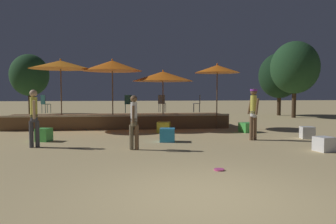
% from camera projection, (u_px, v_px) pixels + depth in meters
% --- Properties ---
extents(ground_plane, '(120.00, 120.00, 0.00)m').
position_uv_depth(ground_plane, '(205.00, 197.00, 5.45)').
color(ground_plane, tan).
extents(wooden_deck, '(10.58, 2.26, 0.70)m').
position_uv_depth(wooden_deck, '(118.00, 121.00, 16.18)').
color(wooden_deck, brown).
rests_on(wooden_deck, ground).
extents(patio_umbrella_0, '(2.90, 2.90, 2.79)m').
position_uv_depth(patio_umbrella_0, '(163.00, 76.00, 15.45)').
color(patio_umbrella_0, brown).
rests_on(patio_umbrella_0, ground).
extents(patio_umbrella_1, '(2.76, 2.76, 3.25)m').
position_uv_depth(patio_umbrella_1, '(61.00, 65.00, 14.79)').
color(patio_umbrella_1, brown).
rests_on(patio_umbrella_1, ground).
extents(patio_umbrella_2, '(2.13, 2.13, 3.09)m').
position_uv_depth(patio_umbrella_2, '(217.00, 69.00, 15.40)').
color(patio_umbrella_2, brown).
rests_on(patio_umbrella_2, ground).
extents(patio_umbrella_3, '(2.76, 2.76, 3.30)m').
position_uv_depth(patio_umbrella_3, '(112.00, 66.00, 15.29)').
color(patio_umbrella_3, brown).
rests_on(patio_umbrella_3, ground).
extents(cube_seat_0, '(0.58, 0.58, 0.46)m').
position_uv_depth(cube_seat_0, '(44.00, 135.00, 11.58)').
color(cube_seat_0, '#4CC651').
rests_on(cube_seat_0, ground).
extents(cube_seat_1, '(0.65, 0.65, 0.46)m').
position_uv_depth(cube_seat_1, '(164.00, 127.00, 14.08)').
color(cube_seat_1, yellow).
rests_on(cube_seat_1, ground).
extents(cube_seat_2, '(0.59, 0.59, 0.47)m').
position_uv_depth(cube_seat_2, '(167.00, 135.00, 11.49)').
color(cube_seat_2, '#2D9EDB').
rests_on(cube_seat_2, ground).
extents(cube_seat_3, '(0.56, 0.56, 0.43)m').
position_uv_depth(cube_seat_3, '(324.00, 144.00, 9.62)').
color(cube_seat_3, white).
rests_on(cube_seat_3, ground).
extents(cube_seat_4, '(0.68, 0.68, 0.41)m').
position_uv_depth(cube_seat_4, '(247.00, 127.00, 14.20)').
color(cube_seat_4, '#4CC651').
rests_on(cube_seat_4, ground).
extents(cube_seat_5, '(0.54, 0.54, 0.44)m').
position_uv_depth(cube_seat_5, '(307.00, 133.00, 12.29)').
color(cube_seat_5, white).
rests_on(cube_seat_5, ground).
extents(person_0, '(0.30, 0.54, 1.86)m').
position_uv_depth(person_0, '(253.00, 110.00, 11.83)').
color(person_0, brown).
rests_on(person_0, ground).
extents(person_1, '(0.29, 0.47, 1.65)m').
position_uv_depth(person_1, '(134.00, 121.00, 9.84)').
color(person_1, '#72664C').
rests_on(person_1, ground).
extents(person_2, '(0.30, 0.54, 1.82)m').
position_uv_depth(person_2, '(34.00, 116.00, 10.25)').
color(person_2, '#3F3F47').
rests_on(person_2, ground).
extents(bistro_chair_0, '(0.40, 0.40, 0.90)m').
position_uv_depth(bistro_chair_0, '(128.00, 102.00, 16.26)').
color(bistro_chair_0, '#1E4C47').
rests_on(bistro_chair_0, wooden_deck).
extents(bistro_chair_1, '(0.48, 0.48, 0.90)m').
position_uv_depth(bistro_chair_1, '(45.00, 102.00, 16.11)').
color(bistro_chair_1, '#1E4C47').
rests_on(bistro_chair_1, wooden_deck).
extents(bistro_chair_2, '(0.43, 0.44, 0.90)m').
position_uv_depth(bistro_chair_2, '(162.00, 102.00, 16.87)').
color(bistro_chair_2, '#47474C').
rests_on(bistro_chair_2, wooden_deck).
extents(bistro_chair_3, '(0.43, 0.42, 0.90)m').
position_uv_depth(bistro_chair_3, '(198.00, 102.00, 17.01)').
color(bistro_chair_3, '#47474C').
rests_on(bistro_chair_3, wooden_deck).
extents(frisbee_disc, '(0.23, 0.23, 0.03)m').
position_uv_depth(frisbee_disc, '(219.00, 170.00, 7.28)').
color(frisbee_disc, '#E54C99').
rests_on(frisbee_disc, ground).
extents(background_tree_0, '(2.99, 2.99, 4.73)m').
position_uv_depth(background_tree_0, '(29.00, 75.00, 25.86)').
color(background_tree_0, '#3D2B1C').
rests_on(background_tree_0, ground).
extents(background_tree_1, '(3.04, 3.04, 4.64)m').
position_uv_depth(background_tree_1, '(280.00, 76.00, 24.28)').
color(background_tree_1, '#3D2B1C').
rests_on(background_tree_1, ground).
extents(background_tree_2, '(3.21, 3.21, 5.16)m').
position_uv_depth(background_tree_2, '(295.00, 68.00, 22.10)').
color(background_tree_2, '#3D2B1C').
rests_on(background_tree_2, ground).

